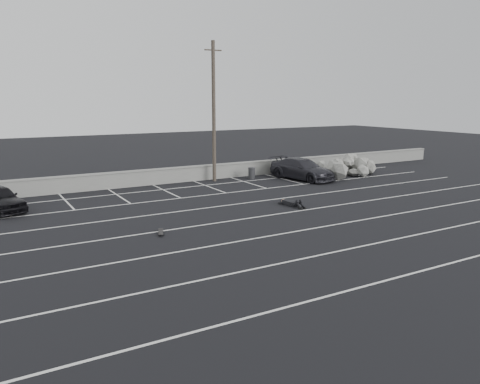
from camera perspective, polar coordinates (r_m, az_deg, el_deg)
ground at (r=20.96m, az=7.61°, el=-4.66°), size 120.00×120.00×0.00m
seawall at (r=32.79m, az=-7.40°, el=2.15°), size 50.00×0.45×1.06m
stall_lines at (r=24.43m, az=1.17°, el=-2.23°), size 36.00×20.05×0.01m
car_right at (r=33.94m, az=7.58°, el=2.80°), size 3.11×5.48×1.50m
utility_pole at (r=32.62m, az=-3.22°, el=9.74°), size 1.27×0.25×9.54m
trash_bin at (r=33.85m, az=1.43°, el=2.31°), size 0.58×0.58×0.82m
riprap_pile at (r=36.72m, az=13.20°, el=2.82°), size 5.51×4.08×1.27m
person at (r=25.72m, az=5.99°, el=-1.06°), size 1.15×2.48×0.48m
skateboard at (r=20.49m, az=-9.63°, el=-4.88°), size 0.46×0.81×0.09m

